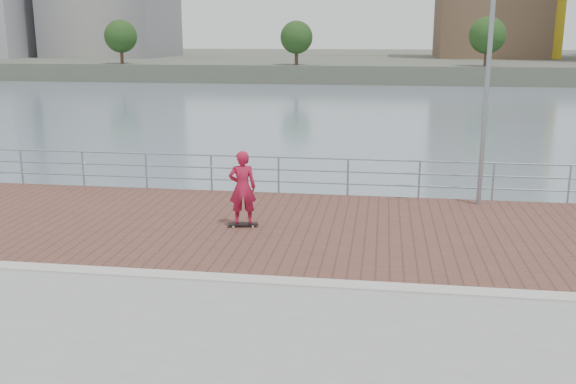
# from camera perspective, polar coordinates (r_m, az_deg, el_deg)

# --- Properties ---
(water) EXTENTS (400.00, 400.00, 0.00)m
(water) POSITION_cam_1_polar(r_m,az_deg,el_deg) (13.29, -1.32, -16.07)
(water) COLOR slate
(water) RESTS_ON ground
(brick_lane) EXTENTS (40.00, 6.80, 0.02)m
(brick_lane) POSITION_cam_1_polar(r_m,az_deg,el_deg) (15.77, 0.86, -3.17)
(brick_lane) COLOR brown
(brick_lane) RESTS_ON seawall
(curb) EXTENTS (40.00, 0.40, 0.06)m
(curb) POSITION_cam_1_polar(r_m,az_deg,el_deg) (12.40, -1.37, -7.91)
(curb) COLOR #B7B5AD
(curb) RESTS_ON seawall
(far_shore) EXTENTS (320.00, 95.00, 2.50)m
(far_shore) POSITION_cam_1_polar(r_m,az_deg,el_deg) (133.97, 7.76, 11.46)
(far_shore) COLOR #4C5142
(far_shore) RESTS_ON ground
(guardrail) EXTENTS (39.06, 0.06, 1.13)m
(guardrail) POSITION_cam_1_polar(r_m,az_deg,el_deg) (18.87, 2.24, 1.81)
(guardrail) COLOR #8C9EA8
(guardrail) RESTS_ON brick_lane
(street_lamp) EXTENTS (0.48, 1.40, 6.60)m
(street_lamp) POSITION_cam_1_polar(r_m,az_deg,el_deg) (17.57, 17.84, 13.43)
(street_lamp) COLOR gray
(street_lamp) RESTS_ON brick_lane
(skateboard) EXTENTS (0.76, 0.34, 0.09)m
(skateboard) POSITION_cam_1_polar(r_m,az_deg,el_deg) (15.82, -4.01, -2.86)
(skateboard) COLOR black
(skateboard) RESTS_ON brick_lane
(skateboarder) EXTENTS (0.74, 0.56, 1.81)m
(skateboarder) POSITION_cam_1_polar(r_m,az_deg,el_deg) (15.57, -4.07, 0.40)
(skateboarder) COLOR #A81635
(skateboarder) RESTS_ON skateboard
(shoreline_trees) EXTENTS (109.37, 4.75, 6.33)m
(shoreline_trees) POSITION_cam_1_polar(r_m,az_deg,el_deg) (89.49, -0.72, 13.64)
(shoreline_trees) COLOR #473323
(shoreline_trees) RESTS_ON far_shore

